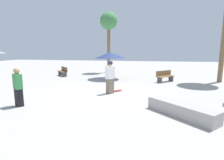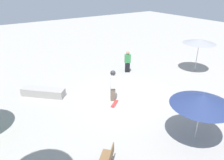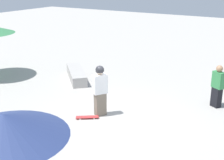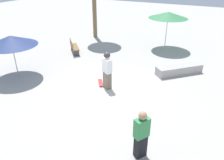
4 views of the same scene
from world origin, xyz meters
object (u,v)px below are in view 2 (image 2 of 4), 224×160
object	(u,v)px
skateboard	(115,103)
bystander_watching	(128,62)
concrete_ledge	(43,92)
skater_main	(113,84)
shade_umbrella_navy	(202,100)
shade_umbrella_grey	(199,41)

from	to	relation	value
skateboard	bystander_watching	xyz separation A→B (m)	(3.47, -3.58, 0.77)
concrete_ledge	bystander_watching	xyz separation A→B (m)	(0.19, -6.61, 0.59)
skater_main	skateboard	distance (m)	1.09
skater_main	bystander_watching	bearing A→B (deg)	162.81
skater_main	skateboard	xyz separation A→B (m)	(-0.51, 0.22, -0.94)
concrete_ledge	shade_umbrella_navy	world-z (taller)	shade_umbrella_navy
skater_main	shade_umbrella_grey	size ratio (longest dim) A/B	0.73
bystander_watching	shade_umbrella_grey	bearing A→B (deg)	-179.97
concrete_ledge	bystander_watching	world-z (taller)	bystander_watching
skater_main	concrete_ledge	xyz separation A→B (m)	(2.77, 3.24, -0.76)
shade_umbrella_navy	bystander_watching	xyz separation A→B (m)	(7.91, -2.32, -1.16)
skater_main	shade_umbrella_navy	size ratio (longest dim) A/B	0.71
concrete_ledge	skater_main	bearing A→B (deg)	-130.51
shade_umbrella_navy	skater_main	bearing A→B (deg)	11.89
skateboard	shade_umbrella_grey	bearing A→B (deg)	148.72
shade_umbrella_grey	shade_umbrella_navy	world-z (taller)	shade_umbrella_grey
skateboard	shade_umbrella_navy	size ratio (longest dim) A/B	0.29
concrete_ledge	shade_umbrella_grey	world-z (taller)	shade_umbrella_grey
shade_umbrella_navy	bystander_watching	bearing A→B (deg)	-16.34
skater_main	bystander_watching	size ratio (longest dim) A/B	1.12
skater_main	concrete_ledge	size ratio (longest dim) A/B	0.79
skater_main	bystander_watching	distance (m)	4.48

